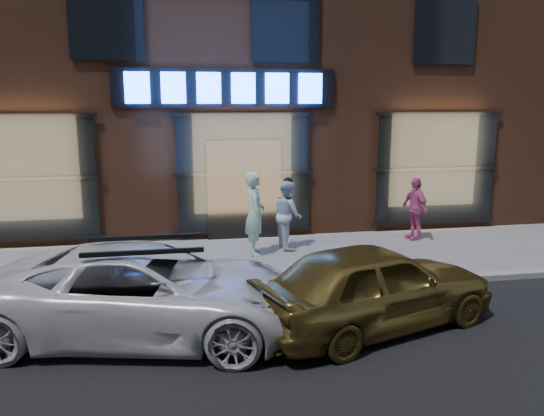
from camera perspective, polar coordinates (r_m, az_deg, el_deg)
The scene contains 8 objects.
ground at distance 9.39m, azimuth 0.16°, elevation -9.17°, with size 90.00×90.00×0.00m, color slate.
curb at distance 9.36m, azimuth 0.16°, elevation -8.83°, with size 60.00×0.25×0.12m, color gray.
storefront_building at distance 16.81m, azimuth -5.02°, elevation 17.67°, with size 30.20×8.28×10.30m.
man_bowtie at distance 11.49m, azimuth -1.85°, elevation -0.60°, with size 0.66×0.44×1.82m, color #9ED0B2.
man_cap at distance 12.02m, azimuth 1.69°, elevation -0.68°, with size 0.76×0.59×1.57m, color silver.
passerby at distance 13.26m, azimuth 15.12°, elevation -0.05°, with size 0.89×0.37×1.52m, color #CB538A.
white_suv at distance 7.79m, azimuth -13.33°, elevation -8.80°, with size 2.15×4.67×1.30m, color silver.
gold_sedan at distance 7.98m, azimuth 10.90°, elevation -8.22°, with size 1.53×3.79×1.29m, color olive.
Camera 1 is at (-1.59, -8.64, 3.29)m, focal length 35.00 mm.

